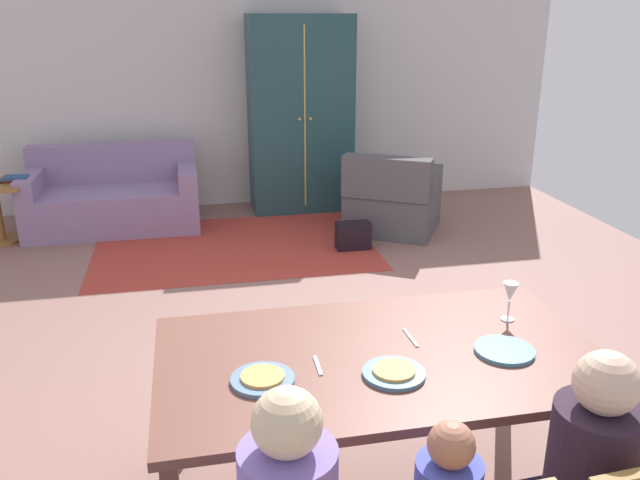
% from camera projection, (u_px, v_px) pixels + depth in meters
% --- Properties ---
extents(ground_plane, '(7.14, 6.52, 0.02)m').
position_uv_depth(ground_plane, '(302.00, 327.00, 4.62)').
color(ground_plane, '#865E55').
extents(back_wall, '(7.14, 0.10, 2.70)m').
position_uv_depth(back_wall, '(248.00, 84.00, 7.22)').
color(back_wall, silver).
rests_on(back_wall, ground_plane).
extents(dining_table, '(1.86, 1.05, 0.76)m').
position_uv_depth(dining_table, '(380.00, 367.00, 2.73)').
color(dining_table, brown).
rests_on(dining_table, ground_plane).
extents(plate_near_man, '(0.25, 0.25, 0.02)m').
position_uv_depth(plate_near_man, '(263.00, 380.00, 2.50)').
color(plate_near_man, slate).
rests_on(plate_near_man, dining_table).
extents(pizza_near_man, '(0.17, 0.17, 0.01)m').
position_uv_depth(pizza_near_man, '(263.00, 376.00, 2.50)').
color(pizza_near_man, gold).
rests_on(pizza_near_man, plate_near_man).
extents(plate_near_child, '(0.25, 0.25, 0.02)m').
position_uv_depth(plate_near_child, '(394.00, 373.00, 2.54)').
color(plate_near_child, teal).
rests_on(plate_near_child, dining_table).
extents(pizza_near_child, '(0.17, 0.17, 0.01)m').
position_uv_depth(pizza_near_child, '(394.00, 370.00, 2.54)').
color(pizza_near_child, gold).
rests_on(pizza_near_child, plate_near_child).
extents(plate_near_woman, '(0.25, 0.25, 0.02)m').
position_uv_depth(plate_near_woman, '(504.00, 350.00, 2.72)').
color(plate_near_woman, teal).
rests_on(plate_near_woman, dining_table).
extents(wine_glass, '(0.07, 0.07, 0.19)m').
position_uv_depth(wine_glass, '(510.00, 294.00, 2.96)').
color(wine_glass, silver).
rests_on(wine_glass, dining_table).
extents(fork, '(0.02, 0.15, 0.01)m').
position_uv_depth(fork, '(318.00, 365.00, 2.61)').
color(fork, silver).
rests_on(fork, dining_table).
extents(knife, '(0.02, 0.17, 0.01)m').
position_uv_depth(knife, '(410.00, 337.00, 2.84)').
color(knife, silver).
rests_on(knife, dining_table).
extents(area_rug, '(2.60, 1.80, 0.01)m').
position_uv_depth(area_rug, '(234.00, 246.00, 6.17)').
color(area_rug, '#A5342B').
rests_on(area_rug, ground_plane).
extents(couch, '(1.69, 0.86, 0.82)m').
position_uv_depth(couch, '(114.00, 198.00, 6.65)').
color(couch, gray).
rests_on(couch, ground_plane).
extents(armchair, '(1.17, 1.17, 0.82)m').
position_uv_depth(armchair, '(392.00, 200.00, 6.52)').
color(armchair, '#4B4A4E').
rests_on(armchair, ground_plane).
extents(armoire, '(1.10, 0.59, 2.10)m').
position_uv_depth(armoire, '(300.00, 115.00, 7.06)').
color(armoire, '#21444A').
rests_on(armoire, ground_plane).
extents(book_lower, '(0.22, 0.16, 0.03)m').
position_uv_depth(book_lower, '(17.00, 180.00, 6.20)').
color(book_lower, maroon).
rests_on(book_lower, side_table).
extents(book_upper, '(0.22, 0.16, 0.03)m').
position_uv_depth(book_upper, '(15.00, 177.00, 6.17)').
color(book_upper, navy).
rests_on(book_upper, book_lower).
extents(handbag, '(0.32, 0.16, 0.26)m').
position_uv_depth(handbag, '(353.00, 236.00, 6.07)').
color(handbag, black).
rests_on(handbag, ground_plane).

